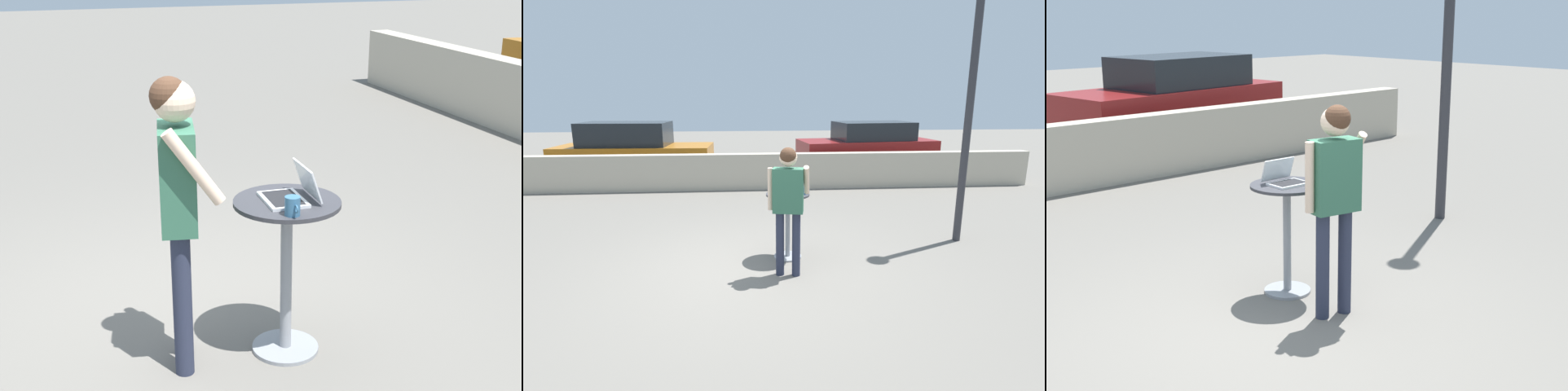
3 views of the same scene
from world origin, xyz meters
TOP-DOWN VIEW (x-y plane):
  - ground_plane at (0.00, 0.00)m, footprint 50.00×50.00m
  - pavement_kerb at (0.00, 5.31)m, footprint 15.09×0.35m
  - cafe_table at (0.54, 0.50)m, footprint 0.63×0.63m
  - laptop at (0.54, 0.52)m, footprint 0.33×0.31m
  - coffee_mug at (0.78, 0.44)m, footprint 0.13×0.09m
  - standing_person at (0.49, -0.13)m, footprint 0.57×0.34m
  - parked_car_near_street at (-3.49, 7.33)m, footprint 4.55×1.91m
  - parked_car_further_down at (3.60, 6.95)m, footprint 4.20×2.14m
  - street_lamp at (3.43, 1.01)m, footprint 0.32×0.32m

SIDE VIEW (x-z plane):
  - ground_plane at x=0.00m, z-range 0.00..0.00m
  - pavement_kerb at x=0.00m, z-range 0.00..0.93m
  - cafe_table at x=0.54m, z-range 0.15..1.12m
  - parked_car_near_street at x=-3.49m, z-range 0.02..1.65m
  - parked_car_further_down at x=3.60m, z-range 0.02..1.65m
  - laptop at x=0.54m, z-range 0.92..1.13m
  - coffee_mug at x=0.78m, z-range 0.98..1.09m
  - standing_person at x=0.49m, z-range 0.24..1.97m
  - street_lamp at x=3.43m, z-range 0.63..5.04m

